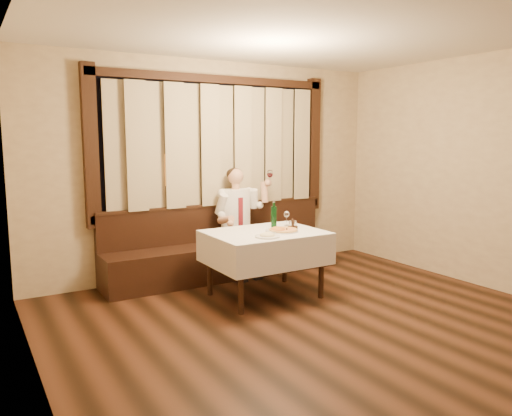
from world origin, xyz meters
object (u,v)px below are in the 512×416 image
banquette (224,252)px  pizza (283,230)px  pasta_cream (267,234)px  dining_table (265,241)px  cruet_caddy (293,225)px  pasta_red (278,228)px  seated_man (239,214)px  green_bottle (274,216)px

banquette → pizza: 1.23m
pizza → pasta_cream: 0.37m
banquette → pasta_cream: banquette is taller
dining_table → cruet_caddy: size_ratio=10.86×
pizza → banquette: bearing=98.9°
dining_table → banquette: bearing=90.0°
pasta_cream → cruet_caddy: 0.57m
dining_table → cruet_caddy: bearing=-3.4°
pasta_red → seated_man: 1.01m
pizza → pasta_red: pasta_red is taller
seated_man → cruet_caddy: bearing=-79.0°
pasta_cream → green_bottle: green_bottle is taller
pasta_red → seated_man: size_ratio=0.20×
green_bottle → cruet_caddy: size_ratio=2.61×
pasta_cream → green_bottle: 0.61m
cruet_caddy → seated_man: size_ratio=0.08×
dining_table → cruet_caddy: (0.36, -0.02, 0.15)m
pasta_cream → cruet_caddy: (0.51, 0.26, 0.00)m
banquette → pizza: banquette is taller
cruet_caddy → pasta_red: bearing=-151.5°
pizza → green_bottle: bearing=78.4°
pizza → pasta_cream: size_ratio=1.27×
dining_table → green_bottle: bearing=37.9°
banquette → dining_table: banquette is taller
banquette → seated_man: size_ratio=2.26×
banquette → cruet_caddy: bearing=-70.8°
banquette → green_bottle: 1.04m
green_bottle → seated_man: bearing=94.3°
pasta_cream → green_bottle: bearing=50.7°
pasta_cream → cruet_caddy: size_ratio=2.30×
green_bottle → pasta_cream: bearing=-129.3°
dining_table → green_bottle: green_bottle is taller
dining_table → pasta_red: pasta_red is taller
dining_table → seated_man: (0.18, 0.93, 0.17)m
dining_table → green_bottle: size_ratio=4.17×
green_bottle → seated_man: 0.76m
pasta_cream → pasta_red: bearing=38.5°
banquette → green_bottle: (0.24, -0.84, 0.58)m
pizza → pasta_red: size_ratio=1.23×
pasta_red → cruet_caddy: size_ratio=2.39×
pasta_cream → seated_man: size_ratio=0.19×
pasta_cream → seated_man: bearing=75.0°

